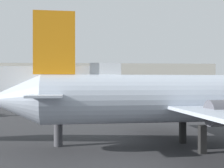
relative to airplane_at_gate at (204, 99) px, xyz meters
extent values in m
cylinder|color=#B2BCCC|center=(0.24, 0.02, 0.02)|extent=(26.15, 5.72, 3.73)
cone|color=#B2BCCC|center=(-14.73, -1.14, 0.02)|extent=(4.37, 4.03, 3.73)
cube|color=#B2BCCC|center=(-1.05, -0.08, -0.53)|extent=(6.82, 22.78, 0.23)
cube|color=#B2BCCC|center=(-12.21, -0.95, 0.40)|extent=(2.92, 8.23, 0.15)
cube|color=orange|center=(-11.73, -0.91, 4.24)|extent=(3.09, 0.52, 4.71)
cylinder|color=#4C4C54|center=(-0.61, 4.23, -0.72)|extent=(3.01, 1.95, 1.73)
cube|color=black|center=(-1.20, 1.84, -2.87)|extent=(0.52, 0.52, 2.07)
cube|color=black|center=(-0.90, -2.00, -2.87)|extent=(0.52, 0.52, 2.07)
cylinder|color=silver|center=(-36.25, 68.66, -0.79)|extent=(19.64, 8.37, 3.07)
cone|color=silver|center=(-25.24, 65.48, -0.79)|extent=(4.10, 3.89, 3.07)
cylinder|color=#4C4C54|center=(-35.51, 72.65, -1.40)|extent=(2.69, 2.04, 1.43)
cube|color=black|center=(-30.24, 66.93, -3.12)|extent=(0.49, 0.49, 1.58)
cube|color=black|center=(-36.75, 70.46, -3.12)|extent=(0.49, 0.49, 1.58)
cube|color=#B2B7BC|center=(-7.79, 0.82, 1.39)|extent=(2.67, 3.03, 2.80)
cylinder|color=#3F3F44|center=(-11.69, 1.21, -1.86)|extent=(0.70, 0.70, 4.09)
cube|color=beige|center=(-1.72, 116.77, 2.77)|extent=(92.22, 25.10, 13.36)
camera|label=1|loc=(-8.91, -23.55, 1.28)|focal=48.53mm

